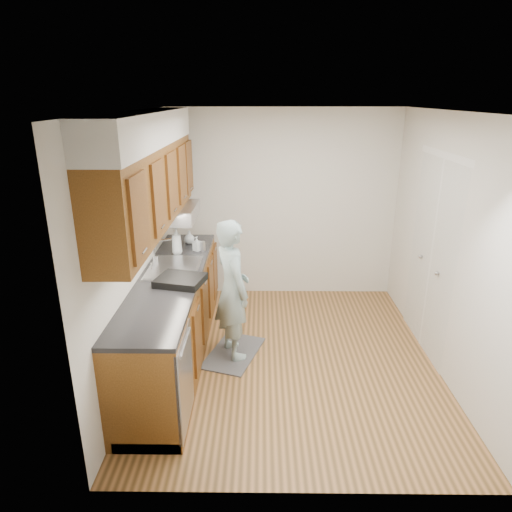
{
  "coord_description": "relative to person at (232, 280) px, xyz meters",
  "views": [
    {
      "loc": [
        -0.3,
        -4.21,
        2.63
      ],
      "look_at": [
        -0.35,
        0.25,
        1.06
      ],
      "focal_mm": 32.0,
      "sensor_mm": 36.0,
      "label": 1
    }
  ],
  "objects": [
    {
      "name": "soap_bottle_b",
      "position": [
        -0.44,
        0.68,
        0.17
      ],
      "size": [
        0.1,
        0.1,
        0.17
      ],
      "primitive_type": "imported",
      "rotation": [
        0.0,
        0.0,
        -0.53
      ],
      "color": "silver",
      "rests_on": "counter"
    },
    {
      "name": "soap_bottle_a",
      "position": [
        -0.65,
        0.57,
        0.24
      ],
      "size": [
        0.13,
        0.13,
        0.3
      ],
      "primitive_type": "imported",
      "rotation": [
        0.0,
        0.0,
        0.12
      ],
      "color": "silver",
      "rests_on": "counter"
    },
    {
      "name": "person",
      "position": [
        0.0,
        0.0,
        0.0
      ],
      "size": [
        0.61,
        0.7,
        1.68
      ],
      "primitive_type": "imported",
      "rotation": [
        0.0,
        0.0,
        2.01
      ],
      "color": "#93B0B3",
      "rests_on": "floor_mat"
    },
    {
      "name": "soap_bottle_c",
      "position": [
        -0.57,
        0.95,
        0.17
      ],
      "size": [
        0.16,
        0.16,
        0.16
      ],
      "primitive_type": "imported",
      "rotation": [
        0.0,
        0.0,
        0.27
      ],
      "color": "silver",
      "rests_on": "counter"
    },
    {
      "name": "upper_cabinets",
      "position": [
        -0.74,
        -0.03,
        1.1
      ],
      "size": [
        0.47,
        2.8,
        1.21
      ],
      "color": "brown",
      "rests_on": "wall_left"
    },
    {
      "name": "wall_back",
      "position": [
        0.59,
        1.67,
        0.4
      ],
      "size": [
        3.0,
        0.02,
        2.5
      ],
      "primitive_type": "cube",
      "color": "silver",
      "rests_on": "floor"
    },
    {
      "name": "wall_right",
      "position": [
        2.09,
        -0.08,
        0.4
      ],
      "size": [
        0.02,
        3.5,
        2.5
      ],
      "primitive_type": "cube",
      "color": "silver",
      "rests_on": "floor"
    },
    {
      "name": "counter",
      "position": [
        -0.61,
        -0.08,
        -0.36
      ],
      "size": [
        0.64,
        2.8,
        1.3
      ],
      "color": "brown",
      "rests_on": "floor"
    },
    {
      "name": "floor_mat",
      "position": [
        0.0,
        0.0,
        -0.85
      ],
      "size": [
        0.69,
        0.9,
        0.01
      ],
      "primitive_type": "cube",
      "rotation": [
        0.0,
        0.0,
        -0.32
      ],
      "color": "#57585A",
      "rests_on": "floor"
    },
    {
      "name": "closet_door",
      "position": [
        2.08,
        0.22,
        0.17
      ],
      "size": [
        0.02,
        1.22,
        2.05
      ],
      "primitive_type": "cube",
      "color": "white",
      "rests_on": "wall_right"
    },
    {
      "name": "wall_left",
      "position": [
        -0.91,
        -0.08,
        0.4
      ],
      "size": [
        0.02,
        3.5,
        2.5
      ],
      "primitive_type": "cube",
      "color": "silver",
      "rests_on": "floor"
    },
    {
      "name": "steel_can",
      "position": [
        -0.38,
        0.69,
        0.14
      ],
      "size": [
        0.06,
        0.06,
        0.11
      ],
      "primitive_type": "cylinder",
      "rotation": [
        0.0,
        0.0,
        -0.03
      ],
      "color": "#A5A5AA",
      "rests_on": "counter"
    },
    {
      "name": "dish_rack",
      "position": [
        -0.47,
        -0.29,
        0.12
      ],
      "size": [
        0.5,
        0.45,
        0.07
      ],
      "primitive_type": "cube",
      "rotation": [
        0.0,
        0.0,
        -0.23
      ],
      "color": "black",
      "rests_on": "counter"
    },
    {
      "name": "ceiling",
      "position": [
        0.59,
        -0.08,
        1.65
      ],
      "size": [
        3.5,
        3.5,
        0.0
      ],
      "primitive_type": "plane",
      "rotation": [
        3.14,
        0.0,
        0.0
      ],
      "color": "white",
      "rests_on": "wall_left"
    },
    {
      "name": "floor",
      "position": [
        0.59,
        -0.08,
        -0.85
      ],
      "size": [
        3.5,
        3.5,
        0.0
      ],
      "primitive_type": "plane",
      "color": "#A06C3C",
      "rests_on": "ground"
    }
  ]
}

